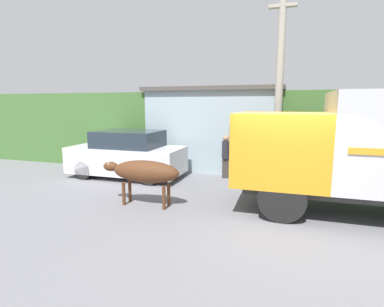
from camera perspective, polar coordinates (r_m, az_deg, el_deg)
The scene contains 7 objects.
ground_plane at distance 7.69m, azimuth 16.95°, elevation -11.64°, with size 60.00×60.00×0.00m, color slate.
hillside_embankment at distance 13.71m, azimuth 17.70°, elevation 4.27°, with size 32.00×5.07×3.19m.
building_backdrop at distance 12.68m, azimuth 4.36°, elevation 4.81°, with size 5.56×2.70×3.39m.
brown_cow at distance 8.11m, azimuth -9.12°, elevation -3.51°, with size 2.23×0.60×1.23m.
parked_suv at distance 11.44m, azimuth -12.27°, elevation -0.26°, with size 4.23×1.88×1.74m.
pedestrian_on_hill at distance 11.06m, azimuth 6.43°, elevation -0.16°, with size 0.33×0.33×1.59m.
utility_pole at distance 10.89m, azimuth 16.31°, elevation 12.90°, with size 0.90×0.26×6.70m.
Camera 1 is at (-0.01, -7.21, 2.70)m, focal length 28.00 mm.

